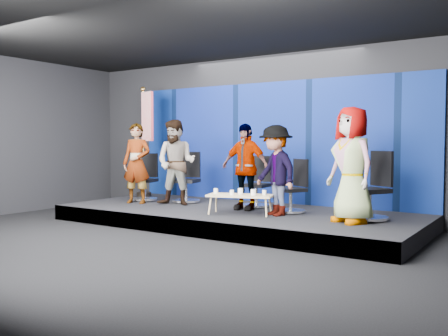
% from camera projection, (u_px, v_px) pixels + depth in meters
% --- Properties ---
extents(ground, '(10.00, 10.00, 0.00)m').
position_uv_depth(ground, '(148.00, 247.00, 7.61)').
color(ground, black).
rests_on(ground, ground).
extents(room_walls, '(10.02, 8.02, 3.51)m').
position_uv_depth(room_walls, '(147.00, 87.00, 7.49)').
color(room_walls, black).
rests_on(room_walls, ground).
extents(riser, '(7.00, 3.00, 0.30)m').
position_uv_depth(riser, '(236.00, 217.00, 9.69)').
color(riser, black).
rests_on(riser, ground).
extents(backdrop, '(7.00, 0.08, 2.60)m').
position_uv_depth(backdrop, '(271.00, 142.00, 10.82)').
color(backdrop, navy).
rests_on(backdrop, riser).
extents(chair_a, '(0.74, 0.74, 1.06)m').
position_uv_depth(chair_a, '(145.00, 185.00, 11.15)').
color(chair_a, silver).
rests_on(chair_a, riser).
extents(panelist_a, '(0.71, 0.57, 1.71)m').
position_uv_depth(panelist_a, '(137.00, 163.00, 10.63)').
color(panelist_a, black).
rests_on(panelist_a, riser).
extents(chair_b, '(0.75, 0.75, 1.09)m').
position_uv_depth(chair_b, '(187.00, 186.00, 10.81)').
color(chair_b, silver).
rests_on(chair_b, riser).
extents(panelist_b, '(1.00, 0.87, 1.77)m').
position_uv_depth(panelist_b, '(176.00, 162.00, 10.31)').
color(panelist_b, black).
rests_on(panelist_b, riser).
extents(chair_c, '(0.60, 0.60, 1.03)m').
position_uv_depth(chair_c, '(258.00, 190.00, 10.06)').
color(chair_c, silver).
rests_on(chair_c, riser).
extents(panelist_c, '(0.99, 0.44, 1.67)m').
position_uv_depth(panelist_c, '(245.00, 167.00, 9.62)').
color(panelist_c, black).
rests_on(panelist_c, riser).
extents(chair_d, '(0.76, 0.76, 1.00)m').
position_uv_depth(chair_d, '(293.00, 195.00, 9.23)').
color(chair_d, silver).
rests_on(chair_d, riser).
extents(panelist_d, '(1.20, 1.02, 1.61)m').
position_uv_depth(panelist_d, '(276.00, 170.00, 8.86)').
color(panelist_d, black).
rests_on(panelist_d, riser).
extents(chair_e, '(0.89, 0.89, 1.16)m').
position_uv_depth(chair_e, '(372.00, 197.00, 8.36)').
color(chair_e, silver).
rests_on(chair_e, riser).
extents(panelist_e, '(1.09, 0.97, 1.88)m').
position_uv_depth(panelist_e, '(352.00, 165.00, 8.05)').
color(panelist_e, black).
rests_on(panelist_e, riser).
extents(coffee_table, '(1.27, 0.83, 0.36)m').
position_uv_depth(coffee_table, '(240.00, 196.00, 9.00)').
color(coffee_table, tan).
rests_on(coffee_table, riser).
extents(mug_a, '(0.08, 0.08, 0.09)m').
position_uv_depth(mug_a, '(216.00, 191.00, 9.21)').
color(mug_a, white).
rests_on(mug_a, coffee_table).
extents(mug_b, '(0.07, 0.07, 0.09)m').
position_uv_depth(mug_b, '(232.00, 192.00, 8.95)').
color(mug_b, white).
rests_on(mug_b, coffee_table).
extents(mug_c, '(0.09, 0.09, 0.11)m').
position_uv_depth(mug_c, '(240.00, 191.00, 9.06)').
color(mug_c, white).
rests_on(mug_c, coffee_table).
extents(mug_d, '(0.09, 0.09, 0.11)m').
position_uv_depth(mug_d, '(253.00, 192.00, 8.87)').
color(mug_d, white).
rests_on(mug_d, coffee_table).
extents(mug_e, '(0.07, 0.07, 0.09)m').
position_uv_depth(mug_e, '(264.00, 193.00, 8.93)').
color(mug_e, white).
rests_on(mug_e, coffee_table).
extents(flag_stand, '(0.59, 0.35, 2.62)m').
position_uv_depth(flag_stand, '(146.00, 139.00, 11.75)').
color(flag_stand, black).
rests_on(flag_stand, riser).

